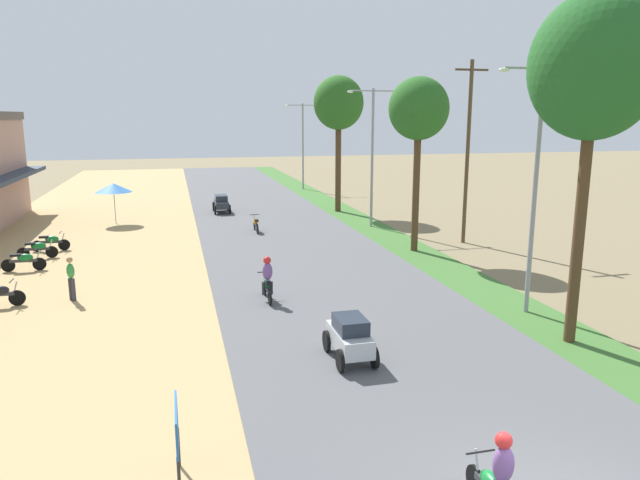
{
  "coord_description": "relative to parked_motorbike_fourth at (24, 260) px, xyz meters",
  "views": [
    {
      "loc": [
        -5.66,
        -6.88,
        6.61
      ],
      "look_at": [
        0.34,
        17.16,
        1.35
      ],
      "focal_mm": 32.8,
      "sensor_mm": 36.0,
      "label": 1
    }
  ],
  "objects": [
    {
      "name": "parked_motorbike_fourth",
      "position": [
        0.0,
        0.0,
        0.0
      ],
      "size": [
        1.8,
        0.54,
        0.94
      ],
      "color": "black",
      "rests_on": "dirt_shoulder"
    },
    {
      "name": "parked_motorbike_fifth",
      "position": [
        0.08,
        2.33,
        0.0
      ],
      "size": [
        1.8,
        0.54,
        0.94
      ],
      "color": "black",
      "rests_on": "dirt_shoulder"
    },
    {
      "name": "parked_motorbike_sixth",
      "position": [
        0.37,
        3.87,
        0.0
      ],
      "size": [
        1.8,
        0.54,
        0.94
      ],
      "color": "black",
      "rests_on": "dirt_shoulder"
    },
    {
      "name": "street_signboard",
      "position": [
        6.27,
        -16.88,
        0.55
      ],
      "size": [
        0.06,
        1.3,
        1.5
      ],
      "color": "#262628",
      "rests_on": "dirt_shoulder"
    },
    {
      "name": "vendor_umbrella",
      "position": [
        2.79,
        11.0,
        1.75
      ],
      "size": [
        2.2,
        2.2,
        2.52
      ],
      "color": "#99999E",
      "rests_on": "dirt_shoulder"
    },
    {
      "name": "pedestrian_on_shoulder",
      "position": [
        2.66,
        -4.88,
        0.41
      ],
      "size": [
        0.41,
        0.43,
        1.62
      ],
      "color": "#33333D",
      "rests_on": "dirt_shoulder"
    },
    {
      "name": "median_tree_nearest",
      "position": [
        17.62,
        -12.66,
        7.31
      ],
      "size": [
        3.49,
        3.49,
        9.85
      ],
      "color": "#4C351E",
      "rests_on": "median_strip"
    },
    {
      "name": "median_tree_second",
      "position": [
        17.88,
        -0.38,
        6.31
      ],
      "size": [
        2.87,
        2.87,
        8.4
      ],
      "color": "#4C351E",
      "rests_on": "median_strip"
    },
    {
      "name": "median_tree_third",
      "position": [
        17.53,
        12.38,
        6.85
      ],
      "size": [
        3.4,
        3.4,
        9.26
      ],
      "color": "#4C351E",
      "rests_on": "median_strip"
    },
    {
      "name": "streetlamp_near",
      "position": [
        17.92,
        -9.97,
        4.19
      ],
      "size": [
        3.16,
        0.2,
        8.17
      ],
      "color": "gray",
      "rests_on": "median_strip"
    },
    {
      "name": "streetlamp_mid",
      "position": [
        17.92,
        6.35,
        4.18
      ],
      "size": [
        3.16,
        0.2,
        8.15
      ],
      "color": "gray",
      "rests_on": "median_strip"
    },
    {
      "name": "streetlamp_far",
      "position": [
        17.92,
        25.53,
        3.94
      ],
      "size": [
        3.16,
        0.2,
        7.67
      ],
      "color": "gray",
      "rests_on": "median_strip"
    },
    {
      "name": "utility_pole_near",
      "position": [
        21.27,
        0.98,
        4.34
      ],
      "size": [
        1.8,
        0.2,
        9.4
      ],
      "color": "brown",
      "rests_on": "ground"
    },
    {
      "name": "car_hatchback_silver",
      "position": [
        10.88,
        -12.42,
        0.19
      ],
      "size": [
        1.04,
        2.0,
        1.23
      ],
      "color": "#B7BCC1",
      "rests_on": "road_strip"
    },
    {
      "name": "car_sedan_charcoal",
      "position": [
        9.52,
        13.75,
        0.19
      ],
      "size": [
        1.1,
        2.26,
        1.19
      ],
      "color": "#282D33",
      "rests_on": "road_strip"
    },
    {
      "name": "motorbike_foreground_rider",
      "position": [
        11.3,
        -19.26,
        0.3
      ],
      "size": [
        0.54,
        1.8,
        1.66
      ],
      "color": "black",
      "rests_on": "road_strip"
    },
    {
      "name": "motorbike_ahead_second",
      "position": [
        9.51,
        -6.69,
        0.3
      ],
      "size": [
        0.54,
        1.8,
        1.66
      ],
      "color": "black",
      "rests_on": "road_strip"
    },
    {
      "name": "motorbike_ahead_third",
      "position": [
        10.88,
        6.22,
        0.02
      ],
      "size": [
        0.54,
        1.8,
        0.94
      ],
      "color": "black",
      "rests_on": "road_strip"
    }
  ]
}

